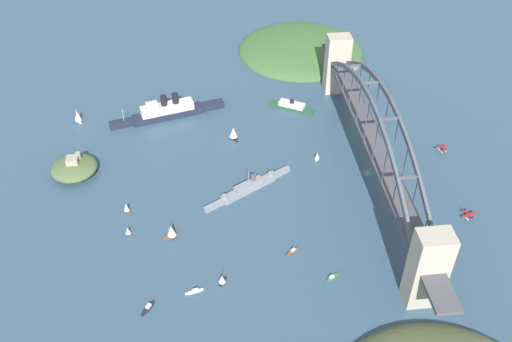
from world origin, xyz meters
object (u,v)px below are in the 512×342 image
seaplane_taxiing_near_bridge (442,148)px  small_boat_3 (332,277)px  small_boat_1 (126,208)px  small_boat_0 (317,156)px  small_boat_9 (78,116)px  ocean_liner (168,111)px  fort_island_mid_harbor (74,167)px  harbor_arch_bridge (373,141)px  naval_cruiser (249,187)px  small_boat_2 (222,279)px  small_boat_4 (171,231)px  small_boat_7 (148,308)px  small_boat_8 (128,231)px  harbor_ferry_steamer (291,106)px  small_boat_6 (233,133)px  small_boat_10 (195,291)px  small_boat_5 (292,251)px  seaplane_second_in_formation (468,215)px

seaplane_taxiing_near_bridge → small_boat_3: bearing=136.2°
seaplane_taxiing_near_bridge → small_boat_1: bearing=100.5°
small_boat_0 → small_boat_9: size_ratio=0.60×
ocean_liner → fort_island_mid_harbor: 91.65m
harbor_arch_bridge → naval_cruiser: bearing=97.0°
seaplane_taxiing_near_bridge → small_boat_2: 201.84m
small_boat_4 → small_boat_7: 55.20m
small_boat_2 → small_boat_8: (45.05, 56.24, -0.51)m
harbor_ferry_steamer → small_boat_7: (-190.39, 109.23, -1.57)m
naval_cruiser → small_boat_8: bearing=112.9°
small_boat_2 → small_boat_6: 141.64m
small_boat_4 → small_boat_10: bearing=-163.6°
small_boat_6 → small_boat_2: bearing=173.1°
ocean_liner → small_boat_5: (-155.96, -76.59, -4.69)m
naval_cruiser → small_boat_7: (-91.96, 64.64, -2.26)m
small_boat_5 → small_boat_6: bearing=12.3°
naval_cruiser → small_boat_4: 64.73m
small_boat_1 → small_boat_9: small_boat_9 is taller
seaplane_second_in_formation → small_boat_6: (103.27, 144.37, 2.84)m
small_boat_4 → small_boat_5: (-21.14, -72.78, -3.94)m
seaplane_taxiing_near_bridge → small_boat_0: 94.92m
harbor_arch_bridge → harbor_ferry_steamer: (87.83, 41.28, -25.22)m
naval_cruiser → small_boat_8: (-33.52, 79.26, -0.18)m
small_boat_6 → small_boat_7: small_boat_6 is taller
ocean_liner → small_boat_5: 173.81m
small_boat_3 → small_boat_9: (178.54, 167.45, 4.77)m
small_boat_1 → small_boat_7: size_ratio=0.80×
harbor_ferry_steamer → small_boat_10: size_ratio=3.44×
harbor_arch_bridge → small_boat_1: bearing=98.0°
small_boat_0 → small_boat_4: size_ratio=0.68×
seaplane_taxiing_near_bridge → small_boat_4: 210.73m
small_boat_5 → small_boat_10: bearing=111.8°
fort_island_mid_harbor → seaplane_taxiing_near_bridge: 267.93m
fort_island_mid_harbor → small_boat_1: fort_island_mid_harbor is taller
seaplane_taxiing_near_bridge → small_boat_5: seaplane_taxiing_near_bridge is taller
naval_cruiser → small_boat_4: size_ratio=5.92×
small_boat_6 → small_boat_10: 149.11m
harbor_arch_bridge → small_boat_5: 99.36m
harbor_arch_bridge → small_boat_3: harbor_arch_bridge is taller
small_boat_7 → small_boat_6: bearing=-20.9°
small_boat_0 → small_boat_5: bearing=160.1°
small_boat_8 → small_boat_1: bearing=5.9°
naval_cruiser → small_boat_10: 92.00m
naval_cruiser → harbor_ferry_steamer: naval_cruiser is taller
small_boat_9 → fort_island_mid_harbor: bearing=-174.5°
naval_cruiser → small_boat_8: 86.06m
small_boat_3 → small_boat_7: 105.66m
small_boat_3 → small_boat_9: size_ratio=0.73×
small_boat_1 → small_boat_4: (-25.54, -29.31, 1.15)m
small_boat_3 → seaplane_taxiing_near_bridge: bearing=-43.8°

